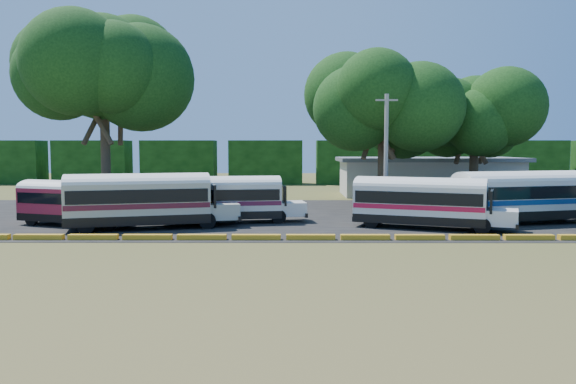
{
  "coord_description": "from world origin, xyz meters",
  "views": [
    {
      "loc": [
        3.38,
        -29.57,
        5.11
      ],
      "look_at": [
        3.23,
        6.0,
        2.25
      ],
      "focal_mm": 35.0,
      "sensor_mm": 36.0,
      "label": 1
    }
  ],
  "objects_px": {
    "bus_red": "(76,200)",
    "bus_white_red": "(423,200)",
    "tree_west": "(103,68)",
    "bus_cream_west": "(142,198)"
  },
  "relations": [
    {
      "from": "bus_white_red",
      "to": "tree_west",
      "type": "xyz_separation_m",
      "value": [
        -24.09,
        12.94,
        9.95
      ]
    },
    {
      "from": "bus_cream_west",
      "to": "bus_white_red",
      "type": "relative_size",
      "value": 1.09
    },
    {
      "from": "bus_red",
      "to": "bus_white_red",
      "type": "relative_size",
      "value": 0.92
    },
    {
      "from": "bus_red",
      "to": "tree_west",
      "type": "relative_size",
      "value": 0.57
    },
    {
      "from": "bus_white_red",
      "to": "bus_cream_west",
      "type": "bearing_deg",
      "value": -157.42
    },
    {
      "from": "bus_red",
      "to": "bus_cream_west",
      "type": "bearing_deg",
      "value": 3.52
    },
    {
      "from": "bus_cream_west",
      "to": "tree_west",
      "type": "distance_m",
      "value": 17.71
    },
    {
      "from": "bus_cream_west",
      "to": "bus_white_red",
      "type": "bearing_deg",
      "value": -14.92
    },
    {
      "from": "bus_white_red",
      "to": "bus_red",
      "type": "bearing_deg",
      "value": -161.0
    },
    {
      "from": "bus_white_red",
      "to": "tree_west",
      "type": "distance_m",
      "value": 29.1
    }
  ]
}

